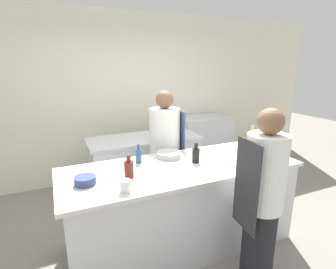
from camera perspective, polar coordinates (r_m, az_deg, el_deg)
The scene contains 16 objects.
ground_plane at distance 3.23m, azimuth 2.75°, elevation -22.24°, with size 16.00×16.00×0.00m, color gray.
wall_back at distance 4.60m, azimuth -9.21°, elevation 7.93°, with size 8.00×0.06×2.80m.
prep_counter at distance 2.97m, azimuth 2.87°, elevation -15.06°, with size 2.48×0.93×0.93m.
pass_counter at distance 3.97m, azimuth -5.12°, elevation -7.05°, with size 1.62×0.70×0.93m.
oven_range at distance 5.00m, azimuth 7.57°, elevation -1.88°, with size 0.98×0.61×1.02m.
chef_at_prep_near at distance 2.46m, azimuth 19.78°, elevation -13.52°, with size 0.37×0.35×1.63m.
chef_at_stove at distance 3.47m, azimuth -0.65°, elevation -4.20°, with size 0.42×0.40×1.64m.
bottle_olive_oil at distance 2.83m, azimuth 15.62°, elevation -5.15°, with size 0.07×0.07×0.19m.
bottle_vinegar at distance 2.83m, azimuth -6.42°, elevation -4.52°, with size 0.07×0.07×0.21m.
bottle_wine at distance 2.83m, azimuth 6.09°, elevation -4.42°, with size 0.08×0.08×0.21m.
bottle_cooking_oil at distance 2.48m, azimuth -8.51°, elevation -7.35°, with size 0.09×0.09×0.22m.
bottle_sauce at distance 3.31m, azimuth 17.71°, elevation -1.47°, with size 0.09×0.09×0.32m.
bowl_mixing_large at distance 2.45m, azimuth -17.58°, elevation -9.50°, with size 0.19×0.19×0.07m.
bowl_prep_small at distance 2.99m, azimuth 0.21°, elevation -4.38°, with size 0.27×0.27×0.06m.
cup at distance 2.24m, azimuth -9.26°, elevation -10.98°, with size 0.10×0.10×0.10m.
cutting_board at distance 3.12m, azimuth 14.07°, elevation -4.50°, with size 0.29×0.27×0.01m.
Camera 1 is at (-1.18, -2.28, 1.95)m, focal length 28.00 mm.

